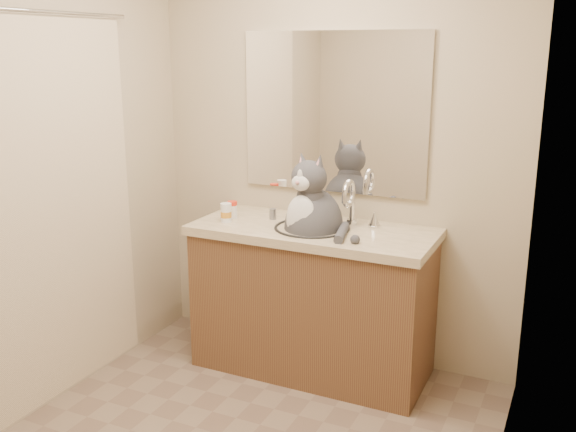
{
  "coord_description": "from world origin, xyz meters",
  "views": [
    {
      "loc": [
        1.32,
        -2.16,
        1.81
      ],
      "look_at": [
        -0.01,
        0.65,
        0.99
      ],
      "focal_mm": 40.0,
      "sensor_mm": 36.0,
      "label": 1
    }
  ],
  "objects_px": {
    "cat": "(313,221)",
    "grey_canister": "(273,214)",
    "pill_bottle_redcap": "(232,209)",
    "pill_bottle_orange": "(226,213)"
  },
  "relations": [
    {
      "from": "pill_bottle_redcap",
      "to": "grey_canister",
      "type": "distance_m",
      "value": 0.24
    },
    {
      "from": "pill_bottle_redcap",
      "to": "grey_canister",
      "type": "bearing_deg",
      "value": 18.08
    },
    {
      "from": "cat",
      "to": "pill_bottle_redcap",
      "type": "height_order",
      "value": "cat"
    },
    {
      "from": "cat",
      "to": "grey_canister",
      "type": "height_order",
      "value": "cat"
    },
    {
      "from": "cat",
      "to": "grey_canister",
      "type": "bearing_deg",
      "value": 174.79
    },
    {
      "from": "pill_bottle_orange",
      "to": "grey_canister",
      "type": "distance_m",
      "value": 0.27
    },
    {
      "from": "pill_bottle_redcap",
      "to": "pill_bottle_orange",
      "type": "xyz_separation_m",
      "value": [
        0.01,
        -0.09,
        0.0
      ]
    },
    {
      "from": "cat",
      "to": "pill_bottle_redcap",
      "type": "relative_size",
      "value": 6.47
    },
    {
      "from": "pill_bottle_redcap",
      "to": "grey_canister",
      "type": "xyz_separation_m",
      "value": [
        0.23,
        0.07,
        -0.02
      ]
    },
    {
      "from": "pill_bottle_orange",
      "to": "grey_canister",
      "type": "height_order",
      "value": "pill_bottle_orange"
    }
  ]
}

